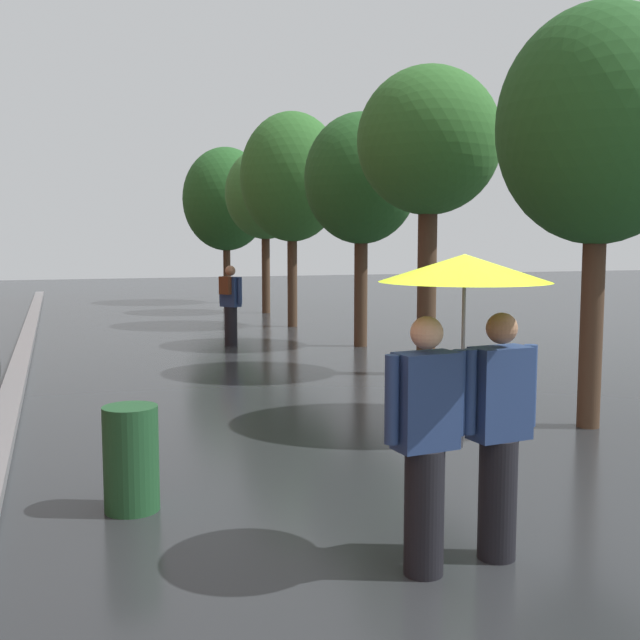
# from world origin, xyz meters

# --- Properties ---
(ground_plane) EXTENTS (80.00, 80.00, 0.00)m
(ground_plane) POSITION_xyz_m (0.00, 0.00, 0.00)
(ground_plane) COLOR #26282B
(kerb_strip) EXTENTS (0.30, 36.00, 0.12)m
(kerb_strip) POSITION_xyz_m (-3.20, 10.00, 0.06)
(kerb_strip) COLOR slate
(kerb_strip) RESTS_ON ground
(street_tree_0) EXTENTS (2.28, 2.28, 4.77)m
(street_tree_0) POSITION_xyz_m (3.22, 3.01, 3.41)
(street_tree_0) COLOR #473323
(street_tree_0) RESTS_ON ground
(street_tree_1) EXTENTS (2.26, 2.26, 4.87)m
(street_tree_1) POSITION_xyz_m (3.03, 6.76, 3.66)
(street_tree_1) COLOR #473323
(street_tree_1) RESTS_ON ground
(street_tree_2) EXTENTS (2.30, 2.30, 4.69)m
(street_tree_2) POSITION_xyz_m (3.28, 10.14, 3.36)
(street_tree_2) COLOR #473323
(street_tree_2) RESTS_ON ground
(street_tree_3) EXTENTS (2.56, 2.56, 5.29)m
(street_tree_3) POSITION_xyz_m (3.01, 14.00, 3.69)
(street_tree_3) COLOR #473323
(street_tree_3) RESTS_ON ground
(street_tree_4) EXTENTS (2.36, 2.36, 4.85)m
(street_tree_4) POSITION_xyz_m (3.31, 17.65, 3.50)
(street_tree_4) COLOR #473323
(street_tree_4) RESTS_ON ground
(street_tree_5) EXTENTS (2.93, 2.93, 5.30)m
(street_tree_5) POSITION_xyz_m (3.00, 21.63, 3.54)
(street_tree_5) COLOR #473323
(street_tree_5) RESTS_ON ground
(couple_under_umbrella) EXTENTS (1.17, 1.11, 2.08)m
(couple_under_umbrella) POSITION_xyz_m (-0.08, 0.15, 1.38)
(couple_under_umbrella) COLOR black
(couple_under_umbrella) RESTS_ON ground
(litter_bin) EXTENTS (0.44, 0.44, 0.85)m
(litter_bin) POSITION_xyz_m (-2.05, 1.94, 0.42)
(litter_bin) COLOR #1E4C28
(litter_bin) RESTS_ON ground
(pedestrian_walking_midground) EXTENTS (0.45, 0.50, 1.65)m
(pedestrian_walking_midground) POSITION_xyz_m (0.77, 11.02, 0.88)
(pedestrian_walking_midground) COLOR black
(pedestrian_walking_midground) RESTS_ON ground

